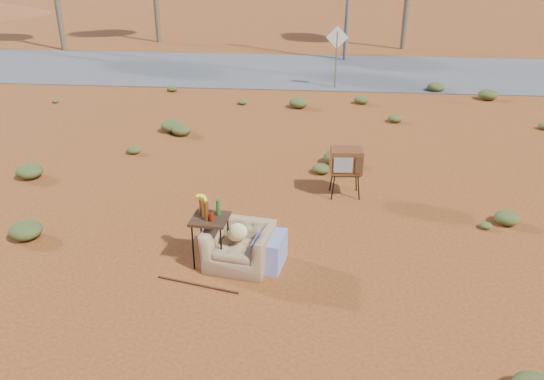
{
  "coord_description": "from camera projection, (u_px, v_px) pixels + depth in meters",
  "views": [
    {
      "loc": [
        1.11,
        -7.1,
        4.51
      ],
      "look_at": [
        0.3,
        1.1,
        0.8
      ],
      "focal_mm": 35.0,
      "sensor_mm": 36.0,
      "label": 1
    }
  ],
  "objects": [
    {
      "name": "tv_unit",
      "position": [
        346.0,
        161.0,
        10.46
      ],
      "size": [
        0.65,
        0.55,
        0.99
      ],
      "rotation": [
        0.0,
        0.0,
        0.08
      ],
      "color": "black",
      "rests_on": "ground"
    },
    {
      "name": "road_sign",
      "position": [
        337.0,
        46.0,
        18.53
      ],
      "size": [
        0.78,
        0.06,
        2.19
      ],
      "color": "brown",
      "rests_on": "ground"
    },
    {
      "name": "side_table",
      "position": [
        208.0,
        215.0,
        8.13
      ],
      "size": [
        0.59,
        0.59,
        1.11
      ],
      "rotation": [
        0.0,
        0.0,
        -0.06
      ],
      "color": "#352213",
      "rests_on": "ground"
    },
    {
      "name": "armchair",
      "position": [
        245.0,
        242.0,
        8.21
      ],
      "size": [
        1.28,
        0.8,
        0.88
      ],
      "rotation": [
        0.0,
        0.0,
        -0.15
      ],
      "color": "#9B7955",
      "rests_on": "ground"
    },
    {
      "name": "scrub_patch",
      "position": [
        238.0,
        156.0,
        12.41
      ],
      "size": [
        17.49,
        8.07,
        0.33
      ],
      "color": "#4C5726",
      "rests_on": "ground"
    },
    {
      "name": "rusty_bar",
      "position": [
        198.0,
        285.0,
        7.84
      ],
      "size": [
        1.28,
        0.33,
        0.03
      ],
      "primitive_type": "cylinder",
      "rotation": [
        0.0,
        1.57,
        -0.23
      ],
      "color": "#451F12",
      "rests_on": "ground"
    },
    {
      "name": "highway",
      "position": [
        298.0,
        70.0,
        22.0
      ],
      "size": [
        140.0,
        7.0,
        0.04
      ],
      "primitive_type": "cube",
      "color": "#565659",
      "rests_on": "ground"
    },
    {
      "name": "ground",
      "position": [
        246.0,
        264.0,
        8.4
      ],
      "size": [
        140.0,
        140.0,
        0.0
      ],
      "primitive_type": "plane",
      "color": "brown",
      "rests_on": "ground"
    }
  ]
}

